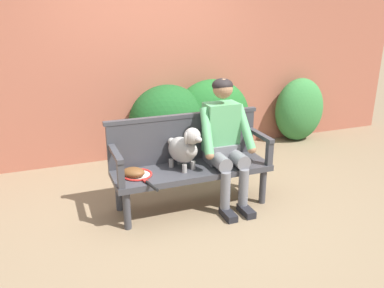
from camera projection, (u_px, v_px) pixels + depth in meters
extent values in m
plane|color=#7A664C|center=(192.00, 206.00, 4.14)|extent=(40.00, 40.00, 0.00)
cube|color=#9E5642|center=(145.00, 77.00, 5.36)|extent=(8.00, 0.30, 2.12)
ellipsoid|color=#1E5B23|center=(211.00, 117.00, 5.46)|extent=(1.10, 0.70, 1.05)
ellipsoid|color=#337538|center=(299.00, 110.00, 6.03)|extent=(0.79, 0.50, 0.96)
ellipsoid|color=#194C1E|center=(168.00, 123.00, 5.26)|extent=(1.05, 0.94, 1.01)
cube|color=#38383D|center=(192.00, 170.00, 4.00)|extent=(1.60, 0.51, 0.06)
cylinder|color=#38383D|center=(127.00, 211.00, 3.66)|extent=(0.07, 0.07, 0.38)
cylinder|color=#38383D|center=(263.00, 186.00, 4.14)|extent=(0.07, 0.07, 0.38)
cylinder|color=#38383D|center=(119.00, 193.00, 4.00)|extent=(0.07, 0.07, 0.38)
cylinder|color=#38383D|center=(245.00, 173.00, 4.49)|extent=(0.07, 0.07, 0.38)
cube|color=#38383D|center=(184.00, 139.00, 4.11)|extent=(1.60, 0.05, 0.46)
cube|color=#38383D|center=(184.00, 116.00, 4.03)|extent=(1.64, 0.06, 0.04)
cube|color=#38383D|center=(121.00, 175.00, 3.50)|extent=(0.06, 0.06, 0.24)
cube|color=#38383D|center=(115.00, 153.00, 3.65)|extent=(0.06, 0.51, 0.04)
cube|color=#38383D|center=(269.00, 154.00, 4.02)|extent=(0.06, 0.06, 0.24)
cube|color=#38383D|center=(259.00, 135.00, 4.16)|extent=(0.06, 0.51, 0.04)
cube|color=black|center=(228.00, 215.00, 3.89)|extent=(0.10, 0.24, 0.07)
cylinder|color=slate|center=(225.00, 190.00, 3.89)|extent=(0.10, 0.10, 0.39)
cylinder|color=slate|center=(219.00, 161.00, 3.95)|extent=(0.15, 0.33, 0.15)
cube|color=black|center=(246.00, 211.00, 3.96)|extent=(0.10, 0.24, 0.07)
cylinder|color=slate|center=(243.00, 187.00, 3.96)|extent=(0.10, 0.10, 0.39)
cylinder|color=slate|center=(237.00, 158.00, 4.02)|extent=(0.15, 0.33, 0.15)
cube|color=slate|center=(221.00, 152.00, 4.12)|extent=(0.32, 0.24, 0.20)
cube|color=#519960|center=(221.00, 128.00, 4.05)|extent=(0.34, 0.22, 0.52)
cylinder|color=#519960|center=(207.00, 131.00, 3.87)|extent=(0.14, 0.34, 0.45)
sphere|color=#936B4C|center=(210.00, 155.00, 3.82)|extent=(0.09, 0.09, 0.09)
cylinder|color=#519960|center=(245.00, 127.00, 4.01)|extent=(0.14, 0.34, 0.45)
sphere|color=#936B4C|center=(252.00, 149.00, 3.97)|extent=(0.09, 0.09, 0.09)
sphere|color=#936B4C|center=(223.00, 89.00, 3.90)|extent=(0.20, 0.20, 0.20)
ellipsoid|color=black|center=(222.00, 85.00, 3.90)|extent=(0.21, 0.21, 0.14)
cylinder|color=gray|center=(184.00, 168.00, 3.86)|extent=(0.05, 0.05, 0.09)
cylinder|color=gray|center=(193.00, 165.00, 3.93)|extent=(0.05, 0.05, 0.09)
cylinder|color=gray|center=(171.00, 163.00, 3.98)|extent=(0.05, 0.05, 0.09)
cylinder|color=gray|center=(180.00, 160.00, 4.06)|extent=(0.05, 0.05, 0.09)
ellipsoid|color=gray|center=(182.00, 150.00, 3.91)|extent=(0.33, 0.38, 0.26)
sphere|color=gray|center=(190.00, 151.00, 3.83)|extent=(0.15, 0.15, 0.15)
sphere|color=gray|center=(192.00, 136.00, 3.75)|extent=(0.16, 0.16, 0.16)
ellipsoid|color=gray|center=(198.00, 139.00, 3.71)|extent=(0.10, 0.11, 0.06)
ellipsoid|color=gray|center=(186.00, 138.00, 3.72)|extent=(0.06, 0.05, 0.12)
ellipsoid|color=gray|center=(196.00, 135.00, 3.81)|extent=(0.06, 0.05, 0.12)
sphere|color=gray|center=(171.00, 141.00, 3.99)|extent=(0.08, 0.08, 0.08)
torus|color=red|center=(137.00, 175.00, 3.79)|extent=(0.34, 0.34, 0.02)
cylinder|color=silver|center=(137.00, 175.00, 3.80)|extent=(0.25, 0.25, 0.00)
cube|color=red|center=(145.00, 180.00, 3.66)|extent=(0.05, 0.08, 0.02)
cylinder|color=black|center=(152.00, 186.00, 3.55)|extent=(0.07, 0.22, 0.03)
ellipsoid|color=brown|center=(133.00, 172.00, 3.76)|extent=(0.28, 0.26, 0.09)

